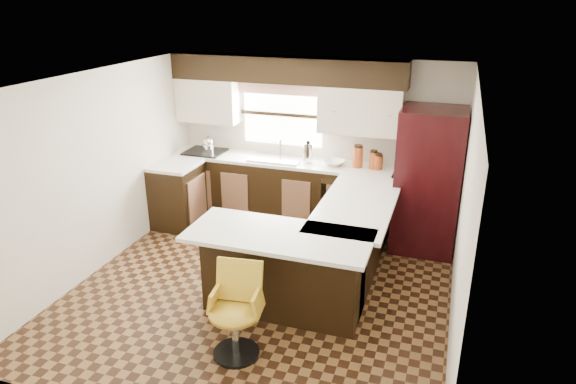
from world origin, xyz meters
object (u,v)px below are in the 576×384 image
(peninsula_return, at_px, (284,272))
(bar_chair, at_px, (235,314))
(peninsula_long, at_px, (351,240))
(refrigerator, at_px, (428,181))

(peninsula_return, distance_m, bar_chair, 0.88)
(peninsula_long, xyz_separation_m, refrigerator, (0.78, 1.02, 0.49))
(peninsula_return, relative_size, bar_chair, 1.82)
(peninsula_return, xyz_separation_m, refrigerator, (1.30, 1.99, 0.49))
(refrigerator, distance_m, bar_chair, 3.26)
(bar_chair, bearing_deg, refrigerator, 55.56)
(refrigerator, relative_size, bar_chair, 2.08)
(bar_chair, bearing_deg, peninsula_long, 61.87)
(refrigerator, bearing_deg, peninsula_long, -127.27)
(peninsula_long, distance_m, refrigerator, 1.37)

